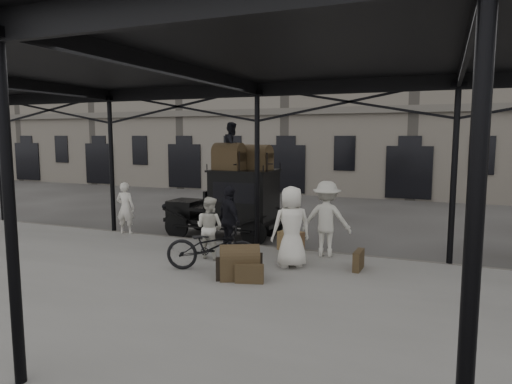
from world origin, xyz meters
TOP-DOWN VIEW (x-y plane):
  - ground at (0.00, 0.00)m, footprint 120.00×120.00m
  - platform at (0.00, -2.00)m, footprint 28.00×8.00m
  - canopy at (0.00, -1.72)m, footprint 22.50×9.00m
  - building_frontage at (0.00, 18.00)m, footprint 64.00×8.00m
  - taxi at (-1.17, 3.04)m, footprint 3.65×1.55m
  - porter_left at (-4.36, 1.80)m, footprint 0.65×0.48m
  - porter_midleft at (-0.58, 0.27)m, footprint 0.83×0.69m
  - porter_centre at (1.56, 0.30)m, footprint 1.11×1.04m
  - porter_official at (-0.26, 0.76)m, footprint 1.09×0.99m
  - porter_right at (2.09, 1.55)m, footprint 1.29×0.80m
  - bicycle at (-0.04, -0.64)m, footprint 2.20×1.31m
  - porter_roof at (-1.20, 2.94)m, footprint 0.56×0.71m
  - steamer_trunk_roof_near at (-1.25, 2.79)m, footprint 0.98×0.67m
  - steamer_trunk_roof_far at (-0.50, 3.24)m, footprint 0.94×0.68m
  - steamer_trunk_platform at (0.81, -0.98)m, footprint 0.99×0.85m
  - wicker_hamper at (1.06, 1.80)m, footprint 0.72×0.63m
  - suitcase_upright at (3.06, 0.64)m, footprint 0.17×0.61m
  - suitcase_flat at (1.13, -1.18)m, footprint 0.62×0.32m

SIDE VIEW (x-z plane):
  - ground at x=0.00m, z-range 0.00..0.00m
  - platform at x=0.00m, z-range 0.00..0.15m
  - suitcase_flat at x=1.13m, z-range 0.15..0.55m
  - suitcase_upright at x=3.06m, z-range 0.15..0.60m
  - wicker_hamper at x=1.06m, z-range 0.15..0.65m
  - steamer_trunk_platform at x=0.81m, z-range 0.15..0.77m
  - bicycle at x=-0.04m, z-range 0.15..1.24m
  - porter_midleft at x=-0.58m, z-range 0.15..1.70m
  - porter_left at x=-4.36m, z-range 0.15..1.77m
  - porter_official at x=-0.26m, z-range 0.15..1.93m
  - porter_centre at x=1.56m, z-range 0.15..2.05m
  - porter_right at x=2.09m, z-range 0.15..2.07m
  - taxi at x=-1.17m, z-range 0.11..2.29m
  - steamer_trunk_roof_far at x=-0.50m, z-range 2.18..2.81m
  - steamer_trunk_roof_near at x=-1.25m, z-range 2.18..2.86m
  - porter_roof at x=-1.20m, z-range 2.18..3.61m
  - canopy at x=0.00m, z-range 2.23..6.97m
  - building_frontage at x=0.00m, z-range 0.00..14.00m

